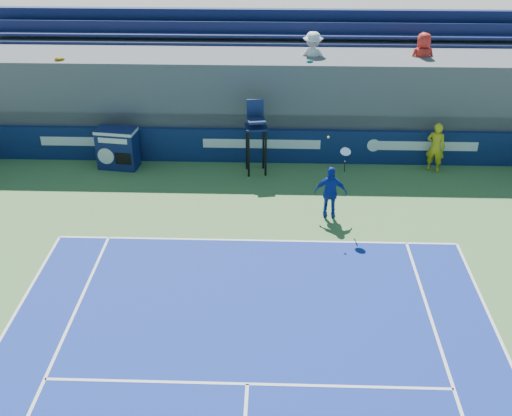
{
  "coord_description": "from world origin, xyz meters",
  "views": [
    {
      "loc": [
        0.5,
        -3.15,
        9.32
      ],
      "look_at": [
        0.0,
        11.5,
        1.25
      ],
      "focal_mm": 45.0,
      "sensor_mm": 36.0,
      "label": 1
    }
  ],
  "objects_px": {
    "ball_person": "(436,147)",
    "match_clock": "(118,147)",
    "tennis_player": "(331,192)",
    "umpire_chair": "(256,130)"
  },
  "relations": [
    {
      "from": "umpire_chair",
      "to": "ball_person",
      "type": "bearing_deg",
      "value": 2.85
    },
    {
      "from": "ball_person",
      "to": "umpire_chair",
      "type": "bearing_deg",
      "value": 26.85
    },
    {
      "from": "ball_person",
      "to": "match_clock",
      "type": "distance_m",
      "value": 10.6
    },
    {
      "from": "ball_person",
      "to": "umpire_chair",
      "type": "xyz_separation_m",
      "value": [
        -5.94,
        -0.3,
        0.66
      ]
    },
    {
      "from": "match_clock",
      "to": "umpire_chair",
      "type": "height_order",
      "value": "umpire_chair"
    },
    {
      "from": "ball_person",
      "to": "umpire_chair",
      "type": "height_order",
      "value": "umpire_chair"
    },
    {
      "from": "umpire_chair",
      "to": "tennis_player",
      "type": "height_order",
      "value": "tennis_player"
    },
    {
      "from": "umpire_chair",
      "to": "tennis_player",
      "type": "relative_size",
      "value": 0.96
    },
    {
      "from": "ball_person",
      "to": "match_clock",
      "type": "relative_size",
      "value": 1.21
    },
    {
      "from": "ball_person",
      "to": "tennis_player",
      "type": "height_order",
      "value": "tennis_player"
    }
  ]
}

